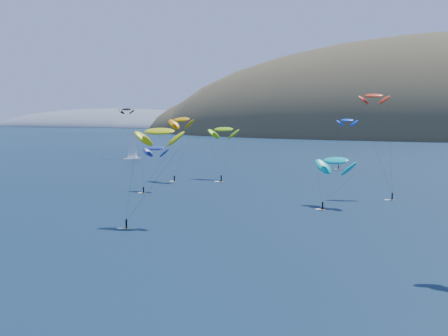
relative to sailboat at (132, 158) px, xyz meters
name	(u,v)px	position (x,y,z in m)	size (l,w,h in m)	color
headland	(130,128)	(-348.86, 558.82, -4.33)	(460.00, 250.00, 60.00)	slate
sailboat	(132,158)	(0.00, 0.00, 0.00)	(10.02, 9.46, 11.98)	white
kitesurfer_1	(182,120)	(57.87, -64.79, 17.94)	(11.06, 8.50, 21.74)	yellow
kitesurfer_2	(159,131)	(88.62, -133.69, 16.67)	(9.75, 10.21, 20.20)	yellow
kitesurfer_3	(224,129)	(67.10, -53.43, 14.73)	(10.12, 12.57, 18.51)	yellow
kitesurfer_4	(347,120)	(96.20, -4.26, 17.18)	(8.02, 6.75, 20.26)	yellow
kitesurfer_5	(336,161)	(113.89, -97.72, 9.37)	(11.64, 12.08, 13.30)	yellow
kitesurfer_9	(374,96)	(118.72, -78.20, 24.28)	(10.29, 7.64, 27.33)	yellow
kitesurfer_10	(156,148)	(62.78, -89.46, 10.53)	(8.13, 9.30, 13.71)	yellow
kitesurfer_12	(127,110)	(-7.47, 7.75, 21.36)	(10.69, 7.14, 24.37)	yellow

